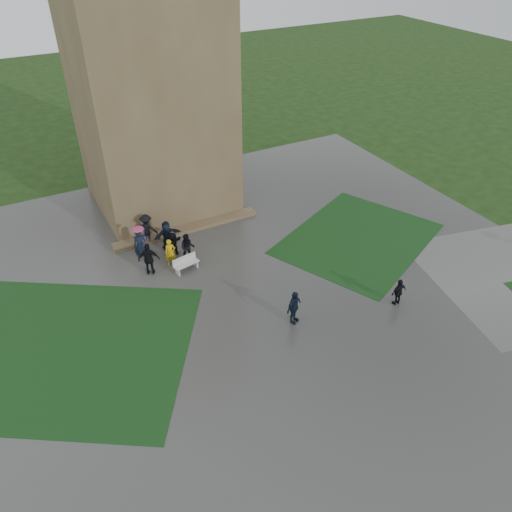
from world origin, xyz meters
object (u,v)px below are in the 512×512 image
tower (145,58)px  bench (186,263)px  pedestrian_near (399,292)px  pedestrian_mid (294,307)px

tower → bench: size_ratio=12.21×
bench → pedestrian_near: bearing=-53.3°
tower → pedestrian_mid: bearing=-84.3°
bench → pedestrian_mid: size_ratio=0.85×
tower → pedestrian_mid: 16.46m
pedestrian_mid → pedestrian_near: pedestrian_mid is taller
bench → pedestrian_near: (8.08, -7.45, 0.31)m
pedestrian_mid → pedestrian_near: (5.15, -1.29, -0.14)m
tower → pedestrian_near: 18.78m
tower → pedestrian_near: size_ratio=12.33×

